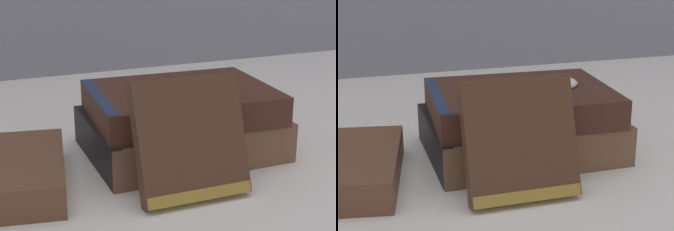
{
  "view_description": "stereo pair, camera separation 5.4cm",
  "coord_description": "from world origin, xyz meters",
  "views": [
    {
      "loc": [
        -0.25,
        -0.57,
        0.26
      ],
      "look_at": [
        -0.01,
        0.0,
        0.06
      ],
      "focal_mm": 60.0,
      "sensor_mm": 36.0,
      "label": 1
    },
    {
      "loc": [
        -0.2,
        -0.59,
        0.26
      ],
      "look_at": [
        -0.01,
        0.0,
        0.06
      ],
      "focal_mm": 60.0,
      "sensor_mm": 36.0,
      "label": 2
    }
  ],
  "objects": [
    {
      "name": "book_flat_bottom",
      "position": [
        0.0,
        0.02,
        0.02
      ],
      "size": [
        0.23,
        0.17,
        0.05
      ],
      "rotation": [
        0.0,
        0.0,
        0.01
      ],
      "color": "brown",
      "rests_on": "ground_plane"
    },
    {
      "name": "ground_plane",
      "position": [
        0.0,
        0.0,
        0.0
      ],
      "size": [
        3.0,
        3.0,
        0.0
      ],
      "primitive_type": "plane",
      "color": "white"
    },
    {
      "name": "book_flat_top",
      "position": [
        0.0,
        0.02,
        0.06
      ],
      "size": [
        0.22,
        0.17,
        0.04
      ],
      "rotation": [
        0.0,
        0.0,
        -0.05
      ],
      "color": "#422319",
      "rests_on": "book_flat_bottom"
    },
    {
      "name": "pocket_watch",
      "position": [
        0.05,
        0.02,
        0.09
      ],
      "size": [
        0.05,
        0.05,
        0.01
      ],
      "color": "white",
      "rests_on": "book_flat_top"
    },
    {
      "name": "book_leaning_front",
      "position": [
        -0.03,
        -0.09,
        0.06
      ],
      "size": [
        0.11,
        0.06,
        0.12
      ],
      "rotation": [
        -0.35,
        0.0,
        0.0
      ],
      "color": "#4C2D1E",
      "rests_on": "ground_plane"
    }
  ]
}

